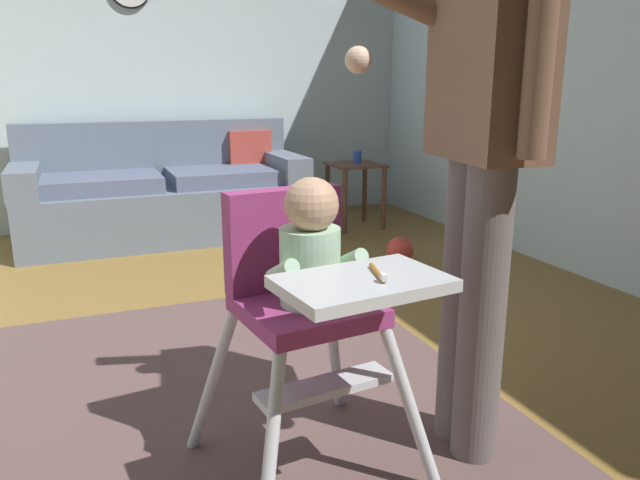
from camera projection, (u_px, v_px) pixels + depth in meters
The scene contains 10 objects.
ground at pixel (217, 376), 2.56m from camera, with size 6.28×7.23×0.10m, color olive.
wall_far at pixel (126, 52), 4.75m from camera, with size 5.48×0.06×2.76m, color silver.
wall_right at pixel (619, 39), 3.34m from camera, with size 0.06×6.23×2.76m, color silver.
area_rug at pixel (198, 425), 2.10m from camera, with size 2.18×2.44×0.01m, color brown.
couch at pixel (165, 193), 4.60m from camera, with size 2.07×0.86×0.86m.
high_chair at pixel (307, 279), 1.72m from camera, with size 0.67×0.77×0.91m.
adult_standing at pixel (482, 149), 1.76m from camera, with size 0.51×0.54×1.70m.
toy_ball at pixel (400, 250), 3.95m from camera, with size 0.18×0.18×0.18m, color #D13D33.
side_table at pixel (355, 181), 4.88m from camera, with size 0.40×0.40×0.52m.
sippy_cup at pixel (357, 157), 4.84m from camera, with size 0.07×0.07×0.10m, color #284CB7.
Camera 1 is at (-0.48, -2.32, 1.15)m, focal length 34.12 mm.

